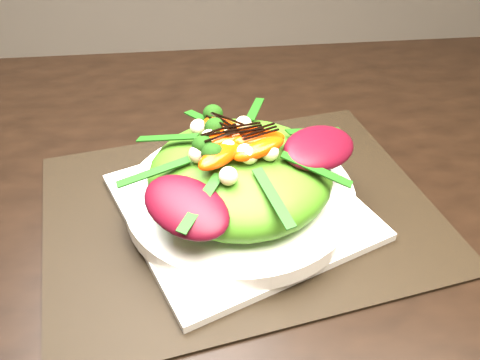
{
  "coord_description": "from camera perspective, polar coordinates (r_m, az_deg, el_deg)",
  "views": [
    {
      "loc": [
        -0.12,
        -0.46,
        1.16
      ],
      "look_at": [
        -0.07,
        -0.01,
        0.8
      ],
      "focal_mm": 38.0,
      "sensor_mm": 36.0,
      "label": 1
    }
  ],
  "objects": [
    {
      "name": "radicchio_leaf",
      "position": [
        0.57,
        8.9,
        3.63
      ],
      "size": [
        0.12,
        0.11,
        0.02
      ],
      "primitive_type": "ellipsoid",
      "rotation": [
        0.0,
        0.0,
        0.66
      ],
      "color": "#3F0611",
      "rests_on": "lettuce_mound"
    },
    {
      "name": "lettuce_mound",
      "position": [
        0.58,
        0.0,
        0.67
      ],
      "size": [
        0.22,
        0.22,
        0.07
      ],
      "primitive_type": "ellipsoid",
      "rotation": [
        0.0,
        0.0,
        0.05
      ],
      "color": "#427816",
      "rests_on": "salad_bowl"
    },
    {
      "name": "balsamic_drizzle",
      "position": [
        0.57,
        -2.74,
        6.4
      ],
      "size": [
        0.05,
        0.01,
        0.0
      ],
      "primitive_type": "cube",
      "rotation": [
        0.0,
        0.0,
        -0.11
      ],
      "color": "black",
      "rests_on": "orange_segment"
    },
    {
      "name": "orange_segment",
      "position": [
        0.58,
        -2.72,
        5.67
      ],
      "size": [
        0.06,
        0.03,
        0.02
      ],
      "primitive_type": "ellipsoid",
      "rotation": [
        0.0,
        0.0,
        -0.11
      ],
      "color": "#FB3304",
      "rests_on": "lettuce_mound"
    },
    {
      "name": "broccoli_floret",
      "position": [
        0.58,
        -7.57,
        5.42
      ],
      "size": [
        0.04,
        0.04,
        0.03
      ],
      "primitive_type": "sphere",
      "rotation": [
        0.0,
        0.0,
        0.06
      ],
      "color": "black",
      "rests_on": "lettuce_mound"
    },
    {
      "name": "salad_bowl",
      "position": [
        0.6,
        0.0,
        -1.86
      ],
      "size": [
        0.36,
        0.36,
        0.02
      ],
      "primitive_type": "cylinder",
      "rotation": [
        0.0,
        0.0,
        -0.43
      ],
      "color": "white",
      "rests_on": "plate_base"
    },
    {
      "name": "placemat",
      "position": [
        0.61,
        0.0,
        -3.4
      ],
      "size": [
        0.51,
        0.42,
        0.0
      ],
      "primitive_type": "cube",
      "rotation": [
        0.0,
        0.0,
        0.18
      ],
      "color": "black",
      "rests_on": "dining_table"
    },
    {
      "name": "plate_base",
      "position": [
        0.61,
        0.0,
        -2.92
      ],
      "size": [
        0.34,
        0.34,
        0.01
      ],
      "primitive_type": "cube",
      "rotation": [
        0.0,
        0.0,
        0.39
      ],
      "color": "white",
      "rests_on": "placemat"
    },
    {
      "name": "macadamia_nut",
      "position": [
        0.52,
        3.63,
        1.83
      ],
      "size": [
        0.02,
        0.02,
        0.02
      ],
      "primitive_type": "sphere",
      "rotation": [
        0.0,
        0.0,
        -0.12
      ],
      "color": "beige",
      "rests_on": "lettuce_mound"
    },
    {
      "name": "dining_table",
      "position": [
        0.65,
        6.43,
        -3.5
      ],
      "size": [
        1.6,
        0.9,
        0.75
      ],
      "primitive_type": "cube",
      "color": "black",
      "rests_on": "floor"
    }
  ]
}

